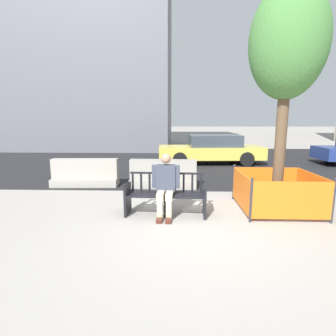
{
  "coord_description": "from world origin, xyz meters",
  "views": [
    {
      "loc": [
        -0.36,
        -4.57,
        1.97
      ],
      "look_at": [
        -0.6,
        2.27,
        0.75
      ],
      "focal_mm": 28.0,
      "sensor_mm": 36.0,
      "label": 1
    }
  ],
  "objects_px": {
    "jersey_barrier_left": "(85,175)",
    "construction_fence": "(277,190)",
    "seated_person": "(166,184)",
    "street_tree": "(288,45)",
    "street_bench": "(166,196)",
    "car_taxi_near": "(211,149)",
    "jersey_barrier_centre": "(163,176)"
  },
  "relations": [
    {
      "from": "jersey_barrier_centre",
      "to": "jersey_barrier_left",
      "type": "height_order",
      "value": "same"
    },
    {
      "from": "car_taxi_near",
      "to": "seated_person",
      "type": "bearing_deg",
      "value": -104.7
    },
    {
      "from": "jersey_barrier_centre",
      "to": "street_bench",
      "type": "bearing_deg",
      "value": -85.69
    },
    {
      "from": "seated_person",
      "to": "street_tree",
      "type": "xyz_separation_m",
      "value": [
        2.48,
        0.46,
        2.82
      ]
    },
    {
      "from": "jersey_barrier_left",
      "to": "seated_person",
      "type": "bearing_deg",
      "value": -44.4
    },
    {
      "from": "street_bench",
      "to": "jersey_barrier_centre",
      "type": "distance_m",
      "value": 2.4
    },
    {
      "from": "jersey_barrier_left",
      "to": "street_tree",
      "type": "height_order",
      "value": "street_tree"
    },
    {
      "from": "jersey_barrier_left",
      "to": "street_tree",
      "type": "relative_size",
      "value": 0.43
    },
    {
      "from": "jersey_barrier_centre",
      "to": "construction_fence",
      "type": "distance_m",
      "value": 3.32
    },
    {
      "from": "seated_person",
      "to": "car_taxi_near",
      "type": "distance_m",
      "value": 7.27
    },
    {
      "from": "construction_fence",
      "to": "street_tree",
      "type": "bearing_deg",
      "value": 26.57
    },
    {
      "from": "street_tree",
      "to": "construction_fence",
      "type": "distance_m",
      "value": 3.06
    },
    {
      "from": "street_bench",
      "to": "car_taxi_near",
      "type": "xyz_separation_m",
      "value": [
        1.85,
        6.98,
        0.28
      ]
    },
    {
      "from": "seated_person",
      "to": "jersey_barrier_left",
      "type": "relative_size",
      "value": 0.65
    },
    {
      "from": "street_bench",
      "to": "jersey_barrier_left",
      "type": "distance_m",
      "value": 3.6
    },
    {
      "from": "jersey_barrier_centre",
      "to": "car_taxi_near",
      "type": "xyz_separation_m",
      "value": [
        2.03,
        4.59,
        0.34
      ]
    },
    {
      "from": "jersey_barrier_left",
      "to": "street_tree",
      "type": "xyz_separation_m",
      "value": [
        5.08,
        -2.08,
        3.17
      ]
    },
    {
      "from": "street_bench",
      "to": "car_taxi_near",
      "type": "bearing_deg",
      "value": 75.18
    },
    {
      "from": "construction_fence",
      "to": "jersey_barrier_left",
      "type": "bearing_deg",
      "value": 157.71
    },
    {
      "from": "jersey_barrier_centre",
      "to": "car_taxi_near",
      "type": "bearing_deg",
      "value": 66.18
    },
    {
      "from": "jersey_barrier_left",
      "to": "construction_fence",
      "type": "height_order",
      "value": "construction_fence"
    },
    {
      "from": "jersey_barrier_centre",
      "to": "car_taxi_near",
      "type": "height_order",
      "value": "car_taxi_near"
    },
    {
      "from": "seated_person",
      "to": "construction_fence",
      "type": "bearing_deg",
      "value": 10.58
    },
    {
      "from": "street_bench",
      "to": "car_taxi_near",
      "type": "relative_size",
      "value": 0.35
    },
    {
      "from": "jersey_barrier_centre",
      "to": "street_tree",
      "type": "relative_size",
      "value": 0.43
    },
    {
      "from": "seated_person",
      "to": "construction_fence",
      "type": "xyz_separation_m",
      "value": [
        2.48,
        0.46,
        -0.24
      ]
    },
    {
      "from": "street_bench",
      "to": "street_tree",
      "type": "bearing_deg",
      "value": 9.29
    },
    {
      "from": "construction_fence",
      "to": "seated_person",
      "type": "bearing_deg",
      "value": -169.42
    },
    {
      "from": "jersey_barrier_left",
      "to": "construction_fence",
      "type": "relative_size",
      "value": 1.24
    },
    {
      "from": "street_bench",
      "to": "car_taxi_near",
      "type": "height_order",
      "value": "car_taxi_near"
    },
    {
      "from": "street_bench",
      "to": "construction_fence",
      "type": "distance_m",
      "value": 2.52
    },
    {
      "from": "seated_person",
      "to": "street_tree",
      "type": "height_order",
      "value": "street_tree"
    }
  ]
}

